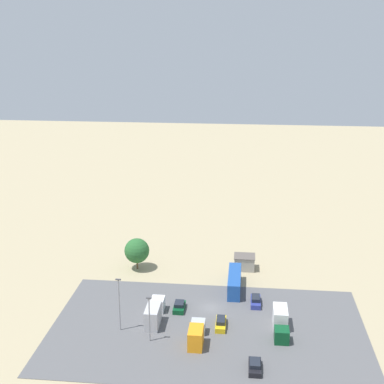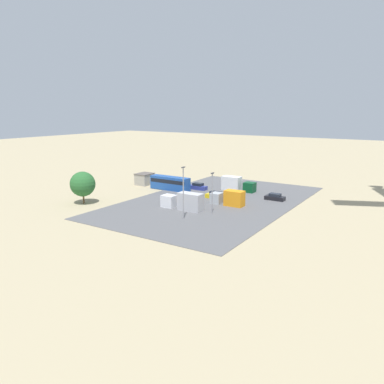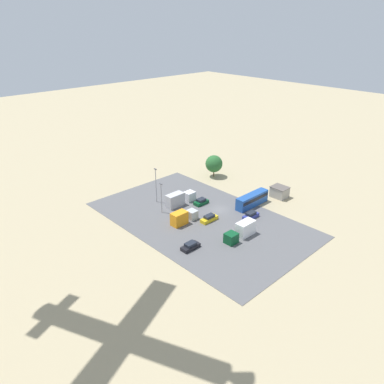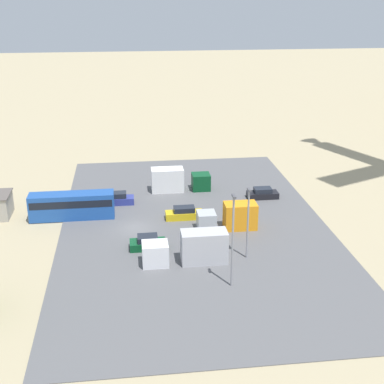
{
  "view_description": "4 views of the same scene",
  "coord_description": "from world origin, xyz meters",
  "px_view_note": "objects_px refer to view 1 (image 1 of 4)",
  "views": [
    {
      "loc": [
        -5.67,
        87.95,
        49.43
      ],
      "look_at": [
        0.35,
        30.09,
        31.62
      ],
      "focal_mm": 50.0,
      "sensor_mm": 36.0,
      "label": 1
    },
    {
      "loc": [
        69.3,
        46.27,
        19.62
      ],
      "look_at": [
        4.29,
        4.14,
        2.49
      ],
      "focal_mm": 35.0,
      "sensor_mm": 36.0,
      "label": 2
    },
    {
      "loc": [
        -57.43,
        64.35,
        44.92
      ],
      "look_at": [
        1.18,
        8.93,
        7.55
      ],
      "focal_mm": 35.0,
      "sensor_mm": 36.0,
      "label": 3
    },
    {
      "loc": [
        60.04,
        -0.43,
        27.51
      ],
      "look_at": [
        -5.26,
        7.72,
        2.45
      ],
      "focal_mm": 50.0,
      "sensor_mm": 36.0,
      "label": 4
    }
  ],
  "objects_px": {
    "parked_truck_1": "(281,322)",
    "parked_truck_2": "(196,334)",
    "parked_car_3": "(221,323)",
    "parked_truck_0": "(154,313)",
    "bus": "(234,281)",
    "parked_car_1": "(179,307)",
    "parked_car_0": "(255,366)",
    "shed_building": "(244,262)",
    "parked_car_2": "(256,301)"
  },
  "relations": [
    {
      "from": "bus",
      "to": "parked_car_1",
      "type": "xyz_separation_m",
      "value": [
        9.81,
        9.12,
        -1.14
      ]
    },
    {
      "from": "parked_car_2",
      "to": "parked_truck_2",
      "type": "relative_size",
      "value": 0.63
    },
    {
      "from": "bus",
      "to": "parked_car_2",
      "type": "height_order",
      "value": "bus"
    },
    {
      "from": "parked_truck_1",
      "to": "parked_truck_2",
      "type": "bearing_deg",
      "value": 20.5
    },
    {
      "from": "parked_car_3",
      "to": "parked_truck_2",
      "type": "bearing_deg",
      "value": 54.83
    },
    {
      "from": "parked_car_3",
      "to": "parked_truck_0",
      "type": "relative_size",
      "value": 0.52
    },
    {
      "from": "bus",
      "to": "parked_car_2",
      "type": "bearing_deg",
      "value": 126.38
    },
    {
      "from": "shed_building",
      "to": "parked_car_2",
      "type": "height_order",
      "value": "shed_building"
    },
    {
      "from": "parked_car_0",
      "to": "parked_truck_2",
      "type": "relative_size",
      "value": 0.6
    },
    {
      "from": "bus",
      "to": "parked_car_3",
      "type": "height_order",
      "value": "bus"
    },
    {
      "from": "bus",
      "to": "parked_truck_0",
      "type": "xyz_separation_m",
      "value": [
        13.67,
        13.5,
        -0.18
      ]
    },
    {
      "from": "parked_car_0",
      "to": "parked_truck_0",
      "type": "bearing_deg",
      "value": -35.16
    },
    {
      "from": "parked_car_2",
      "to": "parked_car_0",
      "type": "bearing_deg",
      "value": -90.88
    },
    {
      "from": "parked_car_2",
      "to": "parked_truck_0",
      "type": "distance_m",
      "value": 19.49
    },
    {
      "from": "parked_car_0",
      "to": "parked_car_2",
      "type": "relative_size",
      "value": 0.95
    },
    {
      "from": "parked_truck_0",
      "to": "parked_truck_1",
      "type": "relative_size",
      "value": 1.07
    },
    {
      "from": "parked_truck_2",
      "to": "parked_car_3",
      "type": "bearing_deg",
      "value": 54.83
    },
    {
      "from": "parked_truck_2",
      "to": "bus",
      "type": "bearing_deg",
      "value": 73.74
    },
    {
      "from": "parked_car_1",
      "to": "parked_truck_1",
      "type": "xyz_separation_m",
      "value": [
        -18.05,
        5.1,
        0.9
      ]
    },
    {
      "from": "parked_car_3",
      "to": "bus",
      "type": "bearing_deg",
      "value": -97.82
    },
    {
      "from": "bus",
      "to": "parked_car_3",
      "type": "distance_m",
      "value": 14.3
    },
    {
      "from": "parked_truck_1",
      "to": "bus",
      "type": "bearing_deg",
      "value": -59.9
    },
    {
      "from": "shed_building",
      "to": "parked_truck_2",
      "type": "relative_size",
      "value": 0.62
    },
    {
      "from": "bus",
      "to": "parked_car_1",
      "type": "relative_size",
      "value": 2.64
    },
    {
      "from": "parked_car_3",
      "to": "parked_truck_1",
      "type": "height_order",
      "value": "parked_truck_1"
    },
    {
      "from": "parked_car_2",
      "to": "parked_car_3",
      "type": "bearing_deg",
      "value": -125.48
    },
    {
      "from": "bus",
      "to": "parked_truck_1",
      "type": "xyz_separation_m",
      "value": [
        -8.24,
        14.21,
        -0.24
      ]
    },
    {
      "from": "parked_car_3",
      "to": "parked_truck_1",
      "type": "xyz_separation_m",
      "value": [
        -10.18,
        0.08,
        0.88
      ]
    },
    {
      "from": "shed_building",
      "to": "parked_car_2",
      "type": "bearing_deg",
      "value": 98.33
    },
    {
      "from": "shed_building",
      "to": "parked_car_0",
      "type": "relative_size",
      "value": 1.04
    },
    {
      "from": "bus",
      "to": "parked_truck_2",
      "type": "distance_m",
      "value": 20.22
    },
    {
      "from": "shed_building",
      "to": "parked_truck_0",
      "type": "height_order",
      "value": "parked_truck_0"
    },
    {
      "from": "parked_car_1",
      "to": "parked_car_2",
      "type": "distance_m",
      "value": 14.37
    },
    {
      "from": "parked_car_2",
      "to": "parked_truck_1",
      "type": "relative_size",
      "value": 0.54
    },
    {
      "from": "parked_car_3",
      "to": "parked_truck_0",
      "type": "xyz_separation_m",
      "value": [
        11.73,
        -0.63,
        0.95
      ]
    },
    {
      "from": "shed_building",
      "to": "parked_car_0",
      "type": "distance_m",
      "value": 35.66
    },
    {
      "from": "parked_car_3",
      "to": "parked_truck_0",
      "type": "bearing_deg",
      "value": -3.07
    },
    {
      "from": "parked_car_3",
      "to": "parked_truck_0",
      "type": "height_order",
      "value": "parked_truck_0"
    },
    {
      "from": "bus",
      "to": "parked_car_0",
      "type": "xyz_separation_m",
      "value": [
        -3.82,
        25.82,
        -1.17
      ]
    },
    {
      "from": "shed_building",
      "to": "parked_car_2",
      "type": "xyz_separation_m",
      "value": [
        -2.25,
        15.39,
        -0.77
      ]
    },
    {
      "from": "shed_building",
      "to": "parked_car_3",
      "type": "relative_size",
      "value": 0.95
    },
    {
      "from": "parked_car_1",
      "to": "parked_car_3",
      "type": "bearing_deg",
      "value": 147.5
    },
    {
      "from": "parked_truck_1",
      "to": "parked_truck_2",
      "type": "height_order",
      "value": "parked_truck_1"
    },
    {
      "from": "parked_car_0",
      "to": "bus",
      "type": "bearing_deg",
      "value": -81.58
    },
    {
      "from": "bus",
      "to": "parked_truck_1",
      "type": "distance_m",
      "value": 16.43
    },
    {
      "from": "parked_car_2",
      "to": "parked_car_3",
      "type": "relative_size",
      "value": 0.96
    },
    {
      "from": "bus",
      "to": "parked_car_2",
      "type": "xyz_separation_m",
      "value": [
        -4.13,
        5.61,
        -1.11
      ]
    },
    {
      "from": "parked_car_2",
      "to": "parked_truck_0",
      "type": "xyz_separation_m",
      "value": [
        17.8,
        7.89,
        0.93
      ]
    },
    {
      "from": "shed_building",
      "to": "parked_car_2",
      "type": "relative_size",
      "value": 0.98
    },
    {
      "from": "parked_car_0",
      "to": "shed_building",
      "type": "bearing_deg",
      "value": -86.87
    }
  ]
}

